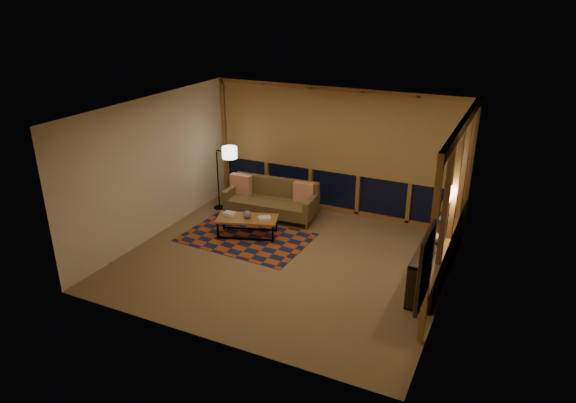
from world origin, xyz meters
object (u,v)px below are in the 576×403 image
at_px(sofa, 271,200).
at_px(bookshelf, 437,250).
at_px(coffee_table, 248,227).
at_px(floor_lamp, 218,177).

relative_size(sofa, bookshelf, 0.65).
xyz_separation_m(sofa, coffee_table, (-0.00, -1.01, -0.19)).
distance_m(floor_lamp, bookshelf, 4.91).
distance_m(sofa, floor_lamp, 1.32).
height_order(sofa, bookshelf, sofa).
height_order(sofa, floor_lamp, floor_lamp).
bearing_deg(floor_lamp, sofa, 4.10).
height_order(sofa, coffee_table, sofa).
relative_size(sofa, coffee_table, 1.62).
xyz_separation_m(coffee_table, bookshelf, (3.57, 0.26, 0.17)).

